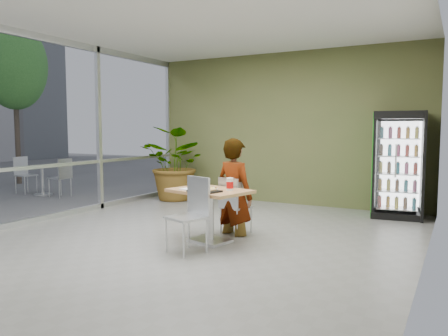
# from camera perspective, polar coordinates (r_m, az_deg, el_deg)

# --- Properties ---
(ground) EXTENTS (7.00, 7.00, 0.00)m
(ground) POSITION_cam_1_polar(r_m,az_deg,el_deg) (6.44, -3.66, -9.22)
(ground) COLOR slate
(ground) RESTS_ON ground
(room_envelope) EXTENTS (6.00, 7.00, 3.20)m
(room_envelope) POSITION_cam_1_polar(r_m,az_deg,el_deg) (6.24, -3.75, 5.16)
(room_envelope) COLOR #B9B7A7
(room_envelope) RESTS_ON ground
(storefront_frame) EXTENTS (0.10, 7.00, 3.20)m
(storefront_frame) POSITION_cam_1_polar(r_m,az_deg,el_deg) (8.24, -21.73, 4.80)
(storefront_frame) COLOR silver
(storefront_frame) RESTS_ON ground
(dining_table) EXTENTS (1.21, 0.97, 0.75)m
(dining_table) POSITION_cam_1_polar(r_m,az_deg,el_deg) (6.15, -1.86, -4.78)
(dining_table) COLOR tan
(dining_table) RESTS_ON ground
(chair_far) EXTENTS (0.47, 0.47, 0.87)m
(chair_far) POSITION_cam_1_polar(r_m,az_deg,el_deg) (6.59, 1.07, -4.36)
(chair_far) COLOR silver
(chair_far) RESTS_ON ground
(chair_near) EXTENTS (0.55, 0.55, 0.98)m
(chair_near) POSITION_cam_1_polar(r_m,az_deg,el_deg) (5.69, -4.15, -5.25)
(chair_near) COLOR silver
(chair_near) RESTS_ON ground
(seated_woman) EXTENTS (0.73, 0.57, 1.76)m
(seated_woman) POSITION_cam_1_polar(r_m,az_deg,el_deg) (6.60, 1.41, -3.72)
(seated_woman) COLOR black
(seated_woman) RESTS_ON ground
(pizza_plate) EXTENTS (0.31, 0.24, 0.03)m
(pizza_plate) POSITION_cam_1_polar(r_m,az_deg,el_deg) (6.15, -1.88, -2.62)
(pizza_plate) COLOR white
(pizza_plate) RESTS_ON dining_table
(soda_cup) EXTENTS (0.10, 0.10, 0.18)m
(soda_cup) POSITION_cam_1_polar(r_m,az_deg,el_deg) (5.99, 0.77, -2.16)
(soda_cup) COLOR white
(soda_cup) RESTS_ON dining_table
(napkin_stack) EXTENTS (0.17, 0.17, 0.02)m
(napkin_stack) POSITION_cam_1_polar(r_m,az_deg,el_deg) (6.08, -4.86, -2.78)
(napkin_stack) COLOR white
(napkin_stack) RESTS_ON dining_table
(cafeteria_tray) EXTENTS (0.46, 0.37, 0.02)m
(cafeteria_tray) POSITION_cam_1_polar(r_m,az_deg,el_deg) (5.88, -2.54, -3.02)
(cafeteria_tray) COLOR black
(cafeteria_tray) RESTS_ON dining_table
(beverage_fridge) EXTENTS (0.95, 0.77, 1.90)m
(beverage_fridge) POSITION_cam_1_polar(r_m,az_deg,el_deg) (8.40, 21.77, 0.38)
(beverage_fridge) COLOR black
(beverage_fridge) RESTS_ON ground
(potted_plant) EXTENTS (1.62, 1.44, 1.64)m
(potted_plant) POSITION_cam_1_polar(r_m,az_deg,el_deg) (9.78, -6.10, 0.56)
(potted_plant) COLOR #2F6A2A
(potted_plant) RESTS_ON ground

